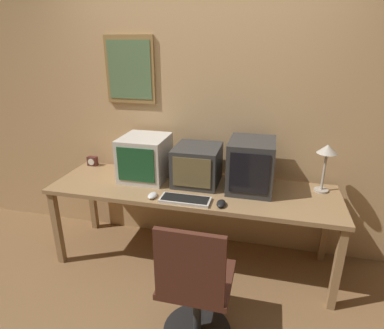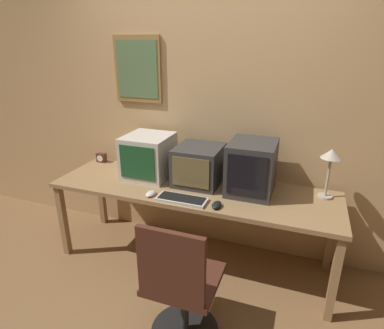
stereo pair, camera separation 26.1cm
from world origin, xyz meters
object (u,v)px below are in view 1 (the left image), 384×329
(mouse_near_keyboard, at_px, (221,203))
(desk_lamp, at_px, (327,154))
(mouse_far_corner, at_px, (152,195))
(office_chair, at_px, (195,292))
(monitor_right, at_px, (251,165))
(monitor_left, at_px, (145,158))
(keyboard_main, at_px, (185,200))
(monitor_center, at_px, (197,165))
(desk_clock, at_px, (92,161))

(mouse_near_keyboard, relative_size, desk_lamp, 0.30)
(mouse_far_corner, xyz_separation_m, office_chair, (0.48, -0.57, -0.35))
(desk_lamp, bearing_deg, monitor_right, -170.74)
(monitor_left, distance_m, desk_lamp, 1.50)
(mouse_far_corner, xyz_separation_m, desk_lamp, (1.30, 0.44, 0.30))
(mouse_far_corner, bearing_deg, office_chair, -49.69)
(mouse_far_corner, bearing_deg, monitor_left, 118.49)
(keyboard_main, relative_size, mouse_near_keyboard, 3.30)
(monitor_center, height_order, keyboard_main, monitor_center)
(mouse_near_keyboard, distance_m, desk_lamp, 0.93)
(mouse_far_corner, height_order, desk_clock, desk_clock)
(desk_clock, bearing_deg, monitor_right, -6.28)
(monitor_left, distance_m, desk_clock, 0.66)
(monitor_left, height_order, monitor_right, monitor_right)
(monitor_left, height_order, monitor_center, monitor_left)
(monitor_left, xyz_separation_m, mouse_near_keyboard, (0.74, -0.36, -0.17))
(monitor_center, distance_m, keyboard_main, 0.40)
(monitor_right, bearing_deg, mouse_far_corner, -154.36)
(monitor_left, xyz_separation_m, desk_lamp, (1.50, 0.09, 0.13))
(monitor_right, distance_m, mouse_far_corner, 0.83)
(monitor_right, bearing_deg, monitor_center, 177.33)
(desk_lamp, bearing_deg, monitor_center, -175.97)
(monitor_center, height_order, desk_clock, monitor_center)
(keyboard_main, distance_m, desk_clock, 1.20)
(mouse_near_keyboard, xyz_separation_m, desk_lamp, (0.76, 0.45, 0.30))
(monitor_right, relative_size, desk_clock, 4.47)
(monitor_center, bearing_deg, keyboard_main, -91.33)
(mouse_far_corner, bearing_deg, mouse_near_keyboard, -0.70)
(monitor_left, distance_m, office_chair, 1.26)
(monitor_center, xyz_separation_m, keyboard_main, (-0.01, -0.37, -0.15))
(monitor_right, xyz_separation_m, office_chair, (-0.25, -0.91, -0.54))
(desk_clock, bearing_deg, keyboard_main, -25.51)
(monitor_center, distance_m, desk_lamp, 1.04)
(mouse_near_keyboard, bearing_deg, monitor_left, 153.77)
(monitor_left, bearing_deg, keyboard_main, -37.76)
(monitor_right, xyz_separation_m, mouse_near_keyboard, (-0.18, -0.36, -0.19))
(mouse_near_keyboard, height_order, desk_clock, desk_clock)
(keyboard_main, bearing_deg, monitor_center, 88.67)
(mouse_far_corner, relative_size, desk_clock, 1.19)
(desk_lamp, bearing_deg, office_chair, -129.16)
(desk_clock, bearing_deg, office_chair, -39.86)
(mouse_far_corner, bearing_deg, monitor_center, 53.43)
(desk_lamp, height_order, office_chair, desk_lamp)
(monitor_right, distance_m, desk_clock, 1.56)
(desk_lamp, bearing_deg, keyboard_main, -156.90)
(monitor_center, xyz_separation_m, monitor_right, (0.45, -0.02, 0.05))
(keyboard_main, bearing_deg, mouse_near_keyboard, -1.60)
(mouse_near_keyboard, relative_size, desk_clock, 1.25)
(mouse_near_keyboard, height_order, office_chair, office_chair)
(monitor_right, height_order, office_chair, monitor_right)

